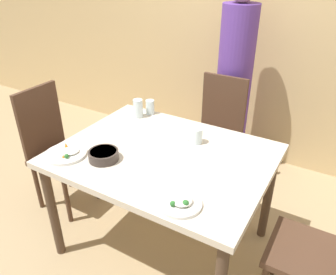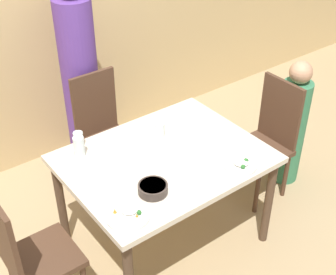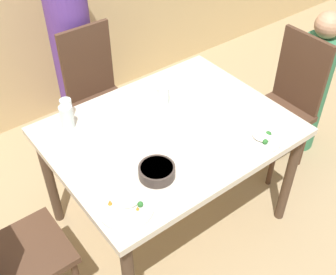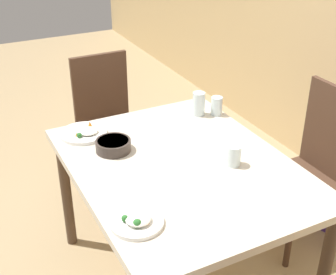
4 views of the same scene
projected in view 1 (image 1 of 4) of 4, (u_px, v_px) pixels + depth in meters
The scene contains 14 objects.
ground_plane at pixel (164, 242), 2.39m from camera, with size 10.00×10.00×0.00m, color tan.
wall_back at pixel (253, 18), 2.91m from camera, with size 10.00×0.06×2.70m.
dining_table at pixel (164, 164), 2.06m from camera, with size 1.29×1.00×0.77m.
chair_adult_spot at pixel (217, 133), 2.77m from camera, with size 0.40×0.40×0.99m.
chair_child_spot at pixel (326, 248), 1.68m from camera, with size 0.40×0.40×0.99m.
chair_empty_left at pixel (55, 147), 2.57m from camera, with size 0.40×0.40×0.99m.
person_adult at pixel (233, 89), 2.86m from camera, with size 0.30×0.30×1.73m.
bowl_curry at pixel (104, 155), 1.94m from camera, with size 0.18×0.18×0.06m.
plate_rice_adult at pixel (66, 153), 1.99m from camera, with size 0.25×0.25×0.05m.
plate_rice_child at pixel (181, 203), 1.59m from camera, with size 0.22×0.22×0.05m.
glass_water_tall at pixel (138, 108), 2.44m from camera, with size 0.07×0.07×0.14m.
glass_water_short at pixel (150, 107), 2.50m from camera, with size 0.07×0.07×0.11m.
glass_water_center at pixel (197, 136), 2.11m from camera, with size 0.07×0.07×0.10m.
fork_steel at pixel (177, 137), 2.20m from camera, with size 0.18×0.03×0.01m.
Camera 1 is at (0.90, -1.47, 1.83)m, focal length 35.00 mm.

